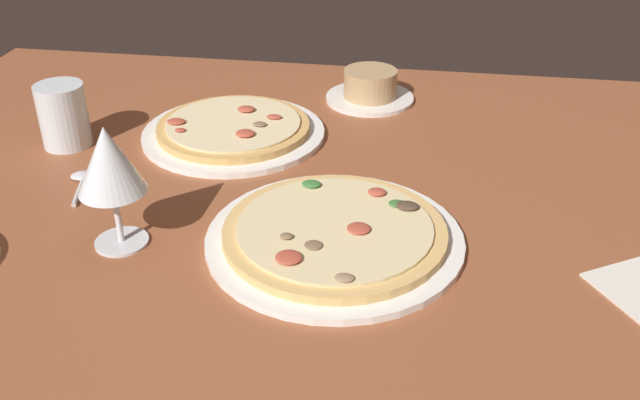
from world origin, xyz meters
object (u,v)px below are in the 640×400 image
Objects in this scene: pizza_main at (335,235)px; spoon at (83,179)px; pizza_side at (234,130)px; wine_glass_far at (109,163)px; ramekin_on_saucer at (370,88)px; water_glass at (64,119)px.

spoon is (-38.76, 10.04, -0.73)cm from pizza_main.
pizza_side is 25.95cm from spoon.
pizza_side is at bearing 79.95° from wine_glass_far.
pizza_main is 29.04cm from wine_glass_far.
wine_glass_far is (-26.66, -52.19, 9.01)cm from ramekin_on_saucer.
pizza_main is 47.89cm from ramekin_on_saucer.
pizza_side is 1.86× the size of ramekin_on_saucer.
ramekin_on_saucer reaches higher than pizza_main.
wine_glass_far is at bearing -100.05° from pizza_side.
water_glass is 1.01× the size of spoon.
spoon is at bearing -135.55° from ramekin_on_saucer.
pizza_side is at bearing -137.59° from ramekin_on_saucer.
pizza_side is 26.90cm from water_glass.
pizza_main is at bearing -24.93° from water_glass.
water_glass is (-19.83, 26.00, -7.00)cm from wine_glass_far.
ramekin_on_saucer is at bearing 90.21° from pizza_main.
pizza_side is at bearing 125.94° from pizza_main.
ramekin_on_saucer is 1.59× the size of water_glass.
spoon is at bearing -133.35° from pizza_side.
wine_glass_far is (-26.84, -4.31, 10.24)cm from pizza_main.
wine_glass_far is at bearing -117.06° from ramekin_on_saucer.
pizza_main is 1.09× the size of pizza_side.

